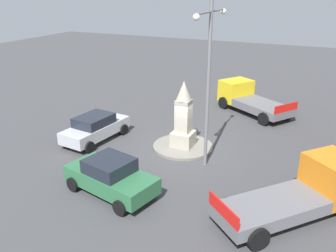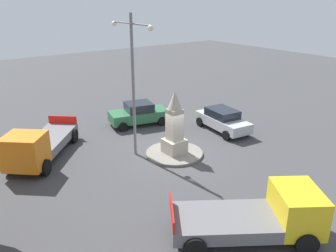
{
  "view_description": "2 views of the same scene",
  "coord_description": "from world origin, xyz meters",
  "px_view_note": "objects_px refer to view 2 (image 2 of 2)",
  "views": [
    {
      "loc": [
        -16.57,
        -6.72,
        8.32
      ],
      "look_at": [
        -0.75,
        0.56,
        1.46
      ],
      "focal_mm": 38.36,
      "sensor_mm": 36.0,
      "label": 1
    },
    {
      "loc": [
        14.33,
        -11.01,
        8.54
      ],
      "look_at": [
        -0.53,
        -0.06,
        1.61
      ],
      "focal_mm": 36.89,
      "sensor_mm": 36.0,
      "label": 2
    }
  ],
  "objects_px": {
    "monument": "(174,127)",
    "truck_orange_approaching": "(38,146)",
    "truck_yellow_passing": "(261,215)",
    "car_silver_parked_right": "(223,120)",
    "streetlamp": "(133,73)",
    "car_green_far_side": "(139,114)"
  },
  "relations": [
    {
      "from": "truck_yellow_passing",
      "to": "truck_orange_approaching",
      "type": "distance_m",
      "value": 12.23
    },
    {
      "from": "streetlamp",
      "to": "truck_orange_approaching",
      "type": "distance_m",
      "value": 6.49
    },
    {
      "from": "car_silver_parked_right",
      "to": "truck_orange_approaching",
      "type": "relative_size",
      "value": 0.76
    },
    {
      "from": "car_silver_parked_right",
      "to": "truck_orange_approaching",
      "type": "distance_m",
      "value": 11.78
    },
    {
      "from": "truck_yellow_passing",
      "to": "truck_orange_approaching",
      "type": "height_order",
      "value": "truck_orange_approaching"
    },
    {
      "from": "streetlamp",
      "to": "truck_yellow_passing",
      "type": "xyz_separation_m",
      "value": [
        9.04,
        -0.02,
        -3.82
      ]
    },
    {
      "from": "car_green_far_side",
      "to": "truck_yellow_passing",
      "type": "height_order",
      "value": "truck_yellow_passing"
    },
    {
      "from": "monument",
      "to": "truck_orange_approaching",
      "type": "distance_m",
      "value": 7.53
    },
    {
      "from": "streetlamp",
      "to": "truck_orange_approaching",
      "type": "xyz_separation_m",
      "value": [
        -2.21,
        -4.81,
        -3.75
      ]
    },
    {
      "from": "monument",
      "to": "truck_yellow_passing",
      "type": "bearing_deg",
      "value": -13.07
    },
    {
      "from": "monument",
      "to": "truck_orange_approaching",
      "type": "relative_size",
      "value": 0.63
    },
    {
      "from": "car_silver_parked_right",
      "to": "truck_orange_approaching",
      "type": "bearing_deg",
      "value": -102.24
    },
    {
      "from": "streetlamp",
      "to": "truck_yellow_passing",
      "type": "relative_size",
      "value": 1.36
    },
    {
      "from": "car_green_far_side",
      "to": "truck_yellow_passing",
      "type": "xyz_separation_m",
      "value": [
        13.15,
        -2.82,
        0.11
      ]
    },
    {
      "from": "car_silver_parked_right",
      "to": "truck_yellow_passing",
      "type": "xyz_separation_m",
      "value": [
        8.76,
        -6.72,
        0.13
      ]
    },
    {
      "from": "monument",
      "to": "truck_yellow_passing",
      "type": "distance_m",
      "value": 7.89
    },
    {
      "from": "monument",
      "to": "car_silver_parked_right",
      "type": "distance_m",
      "value": 5.15
    },
    {
      "from": "car_silver_parked_right",
      "to": "monument",
      "type": "bearing_deg",
      "value": -77.33
    },
    {
      "from": "monument",
      "to": "streetlamp",
      "type": "bearing_deg",
      "value": -128.49
    },
    {
      "from": "monument",
      "to": "car_green_far_side",
      "type": "relative_size",
      "value": 0.83
    },
    {
      "from": "monument",
      "to": "car_silver_parked_right",
      "type": "relative_size",
      "value": 0.83
    },
    {
      "from": "truck_orange_approaching",
      "to": "monument",
      "type": "bearing_deg",
      "value": 61.21
    }
  ]
}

